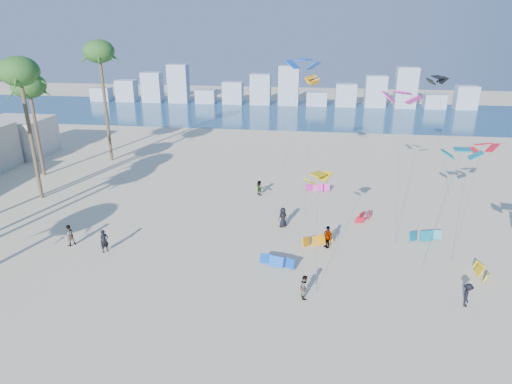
# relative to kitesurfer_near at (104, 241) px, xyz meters

# --- Properties ---
(ground) EXTENTS (220.00, 220.00, 0.00)m
(ground) POSITION_rel_kitesurfer_near_xyz_m (8.84, -12.63, -0.96)
(ground) COLOR beige
(ground) RESTS_ON ground
(ocean) EXTENTS (220.00, 220.00, 0.00)m
(ocean) POSITION_rel_kitesurfer_near_xyz_m (8.84, 59.37, -0.95)
(ocean) COLOR navy
(ocean) RESTS_ON ground
(kitesurfer_near) EXTENTS (0.80, 0.83, 1.92)m
(kitesurfer_near) POSITION_rel_kitesurfer_near_xyz_m (0.00, 0.00, 0.00)
(kitesurfer_near) COLOR black
(kitesurfer_near) RESTS_ON ground
(kitesurfer_mid) EXTENTS (0.83, 0.96, 1.69)m
(kitesurfer_mid) POSITION_rel_kitesurfer_near_xyz_m (16.15, -4.30, -0.11)
(kitesurfer_mid) COLOR gray
(kitesurfer_mid) RESTS_ON ground
(kitesurfers_far) EXTENTS (38.77, 19.42, 1.92)m
(kitesurfers_far) POSITION_rel_kitesurfer_near_xyz_m (14.99, 4.60, -0.06)
(kitesurfers_far) COLOR black
(kitesurfers_far) RESTS_ON ground
(grounded_kites) EXTENTS (16.75, 18.02, 0.94)m
(grounded_kites) POSITION_rel_kitesurfer_near_xyz_m (20.06, 5.41, -0.53)
(grounded_kites) COLOR blue
(grounded_kites) RESTS_ON ground
(flying_kites) EXTENTS (20.97, 24.61, 14.60)m
(flying_kites) POSITION_rel_kitesurfer_near_xyz_m (23.15, 9.52, 9.61)
(flying_kites) COLOR gold
(flying_kites) RESTS_ON ground
(distant_skyline) EXTENTS (85.00, 3.00, 8.40)m
(distant_skyline) POSITION_rel_kitesurfer_near_xyz_m (7.65, 69.37, 2.13)
(distant_skyline) COLOR #9EADBF
(distant_skyline) RESTS_ON ground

